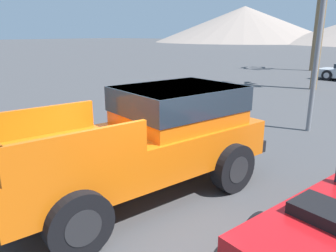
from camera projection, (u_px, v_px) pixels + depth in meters
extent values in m
plane|color=#424244|center=(146.00, 203.00, 5.80)|extent=(320.00, 320.00, 0.00)
cube|color=orange|center=(136.00, 151.00, 5.87)|extent=(3.22, 5.26, 0.69)
cube|color=orange|center=(179.00, 105.00, 6.26)|extent=(2.27, 2.57, 0.72)
cube|color=#1E2833|center=(179.00, 98.00, 6.22)|extent=(2.31, 2.63, 0.46)
cube|color=orange|center=(38.00, 121.00, 5.56)|extent=(0.65, 1.91, 0.48)
cube|color=orange|center=(82.00, 149.00, 4.21)|extent=(0.65, 1.91, 0.48)
cube|color=black|center=(230.00, 136.00, 7.42)|extent=(1.78, 0.69, 0.24)
cylinder|color=black|center=(170.00, 142.00, 7.61)|extent=(0.55, 0.98, 0.93)
cylinder|color=#232326|center=(170.00, 142.00, 7.61)|extent=(0.45, 0.58, 0.51)
cylinder|color=black|center=(233.00, 168.00, 6.16)|extent=(0.55, 0.98, 0.93)
cylinder|color=#232326|center=(233.00, 168.00, 6.16)|extent=(0.45, 0.58, 0.51)
cylinder|color=black|center=(35.00, 176.00, 5.79)|extent=(0.55, 0.98, 0.93)
cylinder|color=#232326|center=(35.00, 176.00, 5.79)|extent=(0.45, 0.58, 0.51)
cylinder|color=black|center=(79.00, 223.00, 4.34)|extent=(0.55, 0.98, 0.93)
cylinder|color=#232326|center=(79.00, 223.00, 4.34)|extent=(0.45, 0.58, 0.51)
cylinder|color=black|center=(261.00, 237.00, 4.30)|extent=(0.39, 0.67, 0.63)
cylinder|color=#9E9EA3|center=(261.00, 237.00, 4.30)|extent=(0.32, 0.40, 0.35)
cylinder|color=black|center=(327.00, 75.00, 20.88)|extent=(0.69, 0.37, 0.66)
cylinder|color=#9E9EA3|center=(327.00, 75.00, 20.88)|extent=(0.41, 0.31, 0.36)
cylinder|color=brown|center=(321.00, 24.00, 16.76)|extent=(0.36, 0.38, 6.77)
cylinder|color=brown|center=(317.00, 27.00, 25.64)|extent=(0.36, 0.43, 6.85)
cone|color=gray|center=(244.00, 24.00, 115.43)|extent=(62.81, 62.81, 12.13)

